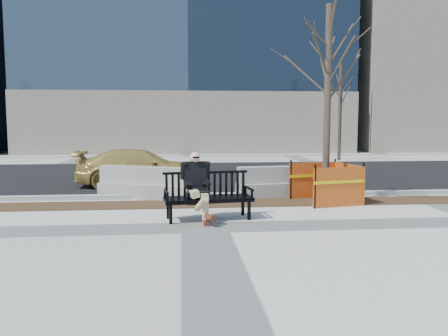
% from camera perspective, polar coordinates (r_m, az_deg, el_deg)
% --- Properties ---
extents(ground, '(120.00, 120.00, 0.00)m').
position_cam_1_polar(ground, '(9.27, -2.42, -7.45)').
color(ground, beige).
rests_on(ground, ground).
extents(mulch_strip, '(40.00, 1.20, 0.02)m').
position_cam_1_polar(mulch_strip, '(11.81, -3.07, -4.50)').
color(mulch_strip, '#47301C').
rests_on(mulch_strip, ground).
extents(asphalt_street, '(60.00, 10.40, 0.01)m').
position_cam_1_polar(asphalt_street, '(17.94, -3.85, -0.90)').
color(asphalt_street, black).
rests_on(asphalt_street, ground).
extents(curb, '(60.00, 0.25, 0.12)m').
position_cam_1_polar(curb, '(12.73, -3.24, -3.48)').
color(curb, '#9E9B93').
rests_on(curb, ground).
extents(bench, '(2.03, 0.96, 1.04)m').
position_cam_1_polar(bench, '(10.00, -1.98, -6.45)').
color(bench, black).
rests_on(bench, ground).
extents(seated_man, '(0.76, 1.12, 1.46)m').
position_cam_1_polar(seated_man, '(10.00, -3.50, -6.45)').
color(seated_man, black).
rests_on(seated_man, ground).
extents(tree_fence, '(2.58, 2.58, 5.44)m').
position_cam_1_polar(tree_fence, '(12.32, 12.55, -4.22)').
color(tree_fence, orange).
rests_on(tree_fence, ground).
extents(sedan, '(4.21, 1.81, 1.21)m').
position_cam_1_polar(sedan, '(15.30, -10.37, -2.20)').
color(sedan, '#BC9C46').
rests_on(sedan, ground).
extents(jersey_barrier_left, '(3.11, 1.72, 0.89)m').
position_cam_1_polar(jersey_barrier_left, '(12.75, -8.90, -3.81)').
color(jersey_barrier_left, '#9E9A93').
rests_on(jersey_barrier_left, ground).
extents(jersey_barrier_right, '(3.11, 0.98, 0.88)m').
position_cam_1_polar(jersey_barrier_right, '(13.10, 8.29, -3.53)').
color(jersey_barrier_right, gray).
rests_on(jersey_barrier_right, ground).
extents(far_tree_right, '(2.34, 2.34, 5.64)m').
position_cam_1_polar(far_tree_right, '(25.59, 14.18, 0.98)').
color(far_tree_right, '#403229').
rests_on(far_tree_right, ground).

